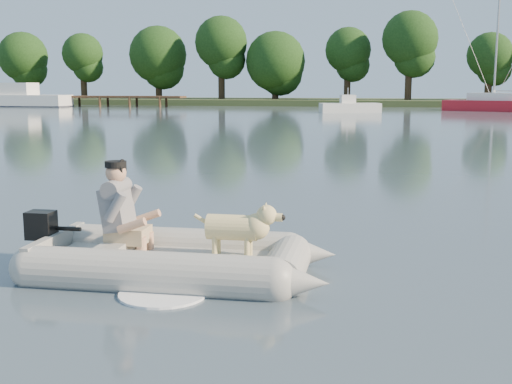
% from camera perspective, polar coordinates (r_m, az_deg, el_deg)
% --- Properties ---
extents(water, '(160.00, 160.00, 0.00)m').
position_cam_1_polar(water, '(6.60, -5.81, -8.95)').
color(water, '#4F616B').
rests_on(water, ground).
extents(shore_bank, '(160.00, 12.00, 0.70)m').
position_cam_1_polar(shore_bank, '(68.02, 10.13, 7.82)').
color(shore_bank, '#47512D').
rests_on(shore_bank, water).
extents(dock, '(18.00, 2.00, 1.04)m').
position_cam_1_polar(dock, '(64.35, -14.19, 7.83)').
color(dock, '#4C331E').
rests_on(dock, water).
extents(treeline, '(84.66, 7.35, 9.27)m').
position_cam_1_polar(treeline, '(67.22, 15.25, 11.92)').
color(treeline, '#332316').
rests_on(treeline, shore_bank).
extents(dinghy, '(4.36, 2.78, 1.34)m').
position_cam_1_polar(dinghy, '(7.10, -7.15, -2.87)').
color(dinghy, gray).
rests_on(dinghy, water).
extents(man, '(0.71, 0.62, 1.04)m').
position_cam_1_polar(man, '(7.34, -12.10, -1.18)').
color(man, slate).
rests_on(man, dinghy).
extents(dog, '(0.91, 0.34, 0.60)m').
position_cam_1_polar(dog, '(7.01, -2.13, -3.56)').
color(dog, tan).
rests_on(dog, dinghy).
extents(outboard_motor, '(0.41, 0.29, 0.76)m').
position_cam_1_polar(outboard_motor, '(7.79, -18.49, -4.24)').
color(outboard_motor, black).
rests_on(outboard_motor, dinghy).
extents(cabin_cruiser, '(8.71, 3.15, 2.69)m').
position_cam_1_polar(cabin_cruiser, '(65.45, -19.77, 8.13)').
color(cabin_cruiser, white).
rests_on(cabin_cruiser, water).
extents(motorboat, '(4.96, 3.03, 1.97)m').
position_cam_1_polar(motorboat, '(49.40, 8.36, 8.03)').
color(motorboat, white).
rests_on(motorboat, water).
extents(sailboat, '(8.90, 5.51, 11.76)m').
position_cam_1_polar(sailboat, '(54.99, 20.78, 7.27)').
color(sailboat, '#B0141F').
rests_on(sailboat, water).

